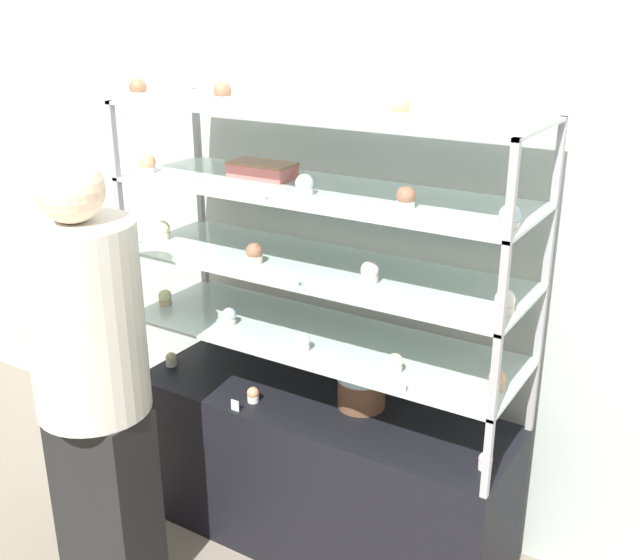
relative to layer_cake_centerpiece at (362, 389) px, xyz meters
The scene contains 36 objects.
ground_plane 0.75m from the layer_cake_centerpiece, 158.41° to the right, with size 20.00×20.00×0.00m, color gray.
back_wall 0.67m from the layer_cake_centerpiece, 114.57° to the left, with size 8.00×0.05×2.60m.
display_base 0.44m from the layer_cake_centerpiece, 158.41° to the right, with size 1.55×0.50×0.66m.
display_riser_lower 0.26m from the layer_cake_centerpiece, 158.41° to the right, with size 1.55×0.50×0.29m.
display_riser_middle 0.51m from the layer_cake_centerpiece, 158.41° to the right, with size 1.55×0.50×0.29m.
display_riser_upper 0.79m from the layer_cake_centerpiece, 158.41° to the right, with size 1.55×0.50×0.29m.
display_riser_top 1.07m from the layer_cake_centerpiece, 158.41° to the right, with size 1.55×0.50×0.29m.
layer_cake_centerpiece is the anchor object (origin of this frame).
sheet_cake_frosted 0.92m from the layer_cake_centerpiece, behind, with size 0.25×0.13×0.06m.
cupcake_0 0.88m from the layer_cake_centerpiece, behind, with size 0.05×0.05×0.06m.
cupcake_1 0.43m from the layer_cake_centerpiece, 152.60° to the right, with size 0.05×0.05×0.06m.
cupcake_2 0.58m from the layer_cake_centerpiece, 15.20° to the right, with size 0.05×0.05×0.06m.
price_tag_0 0.49m from the layer_cake_centerpiece, 143.90° to the right, with size 0.04×0.00×0.04m.
cupcake_3 0.92m from the layer_cake_centerpiece, behind, with size 0.06×0.06×0.07m.
cupcake_4 0.59m from the layer_cake_centerpiece, 163.87° to the right, with size 0.06×0.06×0.07m.
cupcake_5 0.34m from the layer_cake_centerpiece, 126.31° to the right, with size 0.06×0.06×0.07m.
cupcake_6 0.37m from the layer_cake_centerpiece, 38.39° to the right, with size 0.06×0.06×0.07m.
cupcake_7 0.62m from the layer_cake_centerpiece, 10.65° to the right, with size 0.06×0.06×0.07m.
price_tag_1 0.48m from the layer_cake_centerpiece, 44.03° to the right, with size 0.04×0.00×0.04m.
cupcake_8 1.03m from the layer_cake_centerpiece, behind, with size 0.06×0.06×0.08m.
cupcake_9 0.67m from the layer_cake_centerpiece, 156.66° to the right, with size 0.06×0.06×0.08m.
cupcake_10 0.56m from the layer_cake_centerpiece, 54.66° to the right, with size 0.06×0.06×0.08m.
cupcake_11 0.80m from the layer_cake_centerpiece, 13.82° to the right, with size 0.06×0.06×0.08m.
price_tag_2 0.61m from the layer_cake_centerpiece, 111.90° to the right, with size 0.04×0.00×0.04m.
cupcake_12 1.21m from the layer_cake_centerpiece, 169.18° to the right, with size 0.06×0.06×0.07m.
cupcake_13 0.85m from the layer_cake_centerpiece, 136.73° to the right, with size 0.06×0.06×0.07m.
cupcake_14 0.85m from the layer_cake_centerpiece, 30.91° to the right, with size 0.06×0.06×0.07m.
cupcake_15 1.01m from the layer_cake_centerpiece, 17.29° to the right, with size 0.06×0.06×0.07m.
price_tag_3 0.89m from the layer_cake_centerpiece, 130.39° to the right, with size 0.04×0.00×0.04m.
cupcake_16 1.42m from the layer_cake_centerpiece, 167.32° to the right, with size 0.07×0.07×0.07m.
cupcake_17 1.23m from the layer_cake_centerpiece, 166.24° to the right, with size 0.07×0.07×0.07m.
cupcake_18 1.12m from the layer_cake_centerpiece, 144.39° to the right, with size 0.07×0.07×0.07m.
cupcake_19 1.13m from the layer_cake_centerpiece, 37.49° to the right, with size 0.07×0.07×0.07m.
cupcake_20 1.25m from the layer_cake_centerpiece, 19.30° to the right, with size 0.07×0.07×0.07m.
price_tag_4 1.29m from the layer_cake_centerpiece, 155.16° to the right, with size 0.04×0.00×0.04m.
customer_figure 1.00m from the layer_cake_centerpiece, 134.61° to the right, with size 0.40×0.40×1.70m.
Camera 1 is at (1.36, -2.21, 2.14)m, focal length 42.00 mm.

